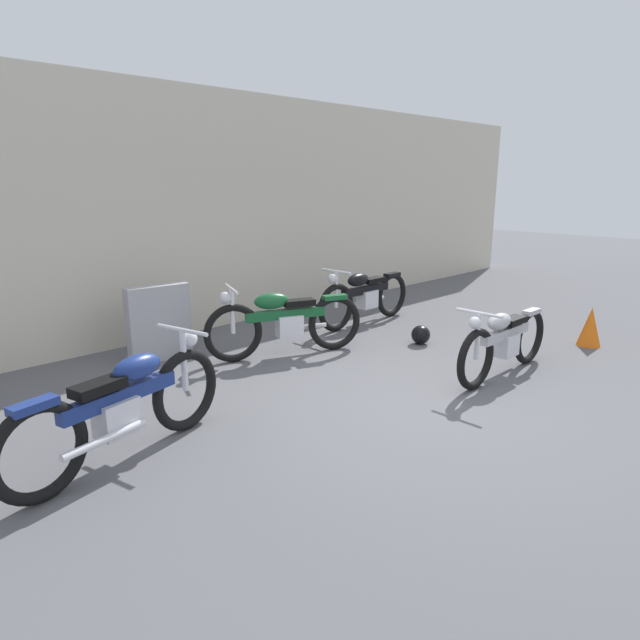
{
  "coord_description": "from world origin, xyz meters",
  "views": [
    {
      "loc": [
        -4.47,
        -3.08,
        2.25
      ],
      "look_at": [
        0.24,
        1.68,
        0.55
      ],
      "focal_mm": 30.75,
      "sensor_mm": 36.0,
      "label": 1
    }
  ],
  "objects_px": {
    "helmet": "(421,335)",
    "motorcycle_silver": "(504,341)",
    "motorcycle_blue": "(123,406)",
    "motorcycle_green": "(284,321)",
    "traffic_cone": "(590,327)",
    "motorcycle_black": "(365,296)",
    "stone_marker": "(159,323)"
  },
  "relations": [
    {
      "from": "motorcycle_blue",
      "to": "motorcycle_green",
      "type": "bearing_deg",
      "value": 10.23
    },
    {
      "from": "traffic_cone",
      "to": "motorcycle_green",
      "type": "distance_m",
      "value": 4.28
    },
    {
      "from": "motorcycle_silver",
      "to": "motorcycle_green",
      "type": "xyz_separation_m",
      "value": [
        -1.33,
        2.4,
        0.04
      ]
    },
    {
      "from": "stone_marker",
      "to": "motorcycle_silver",
      "type": "relative_size",
      "value": 0.49
    },
    {
      "from": "motorcycle_green",
      "to": "helmet",
      "type": "bearing_deg",
      "value": 173.36
    },
    {
      "from": "motorcycle_blue",
      "to": "motorcycle_silver",
      "type": "bearing_deg",
      "value": -29.38
    },
    {
      "from": "motorcycle_silver",
      "to": "motorcycle_blue",
      "type": "xyz_separation_m",
      "value": [
        -4.11,
        1.21,
        0.04
      ]
    },
    {
      "from": "stone_marker",
      "to": "helmet",
      "type": "distance_m",
      "value": 3.59
    },
    {
      "from": "motorcycle_black",
      "to": "motorcycle_green",
      "type": "height_order",
      "value": "motorcycle_green"
    },
    {
      "from": "traffic_cone",
      "to": "motorcycle_silver",
      "type": "bearing_deg",
      "value": 172.33
    },
    {
      "from": "traffic_cone",
      "to": "helmet",
      "type": "bearing_deg",
      "value": 133.28
    },
    {
      "from": "stone_marker",
      "to": "motorcycle_black",
      "type": "relative_size",
      "value": 0.46
    },
    {
      "from": "traffic_cone",
      "to": "motorcycle_green",
      "type": "xyz_separation_m",
      "value": [
        -3.34,
        2.67,
        0.19
      ]
    },
    {
      "from": "stone_marker",
      "to": "motorcycle_blue",
      "type": "distance_m",
      "value": 2.69
    },
    {
      "from": "motorcycle_silver",
      "to": "stone_marker",
      "type": "bearing_deg",
      "value": -52.6
    },
    {
      "from": "motorcycle_black",
      "to": "motorcycle_blue",
      "type": "distance_m",
      "value": 5.06
    },
    {
      "from": "traffic_cone",
      "to": "motorcycle_black",
      "type": "distance_m",
      "value": 3.31
    },
    {
      "from": "helmet",
      "to": "motorcycle_silver",
      "type": "xyz_separation_m",
      "value": [
        -0.39,
        -1.44,
        0.29
      ]
    },
    {
      "from": "traffic_cone",
      "to": "motorcycle_black",
      "type": "relative_size",
      "value": 0.26
    },
    {
      "from": "helmet",
      "to": "motorcycle_blue",
      "type": "bearing_deg",
      "value": -176.99
    },
    {
      "from": "traffic_cone",
      "to": "motorcycle_green",
      "type": "relative_size",
      "value": 0.27
    },
    {
      "from": "motorcycle_green",
      "to": "traffic_cone",
      "type": "bearing_deg",
      "value": 163.65
    },
    {
      "from": "helmet",
      "to": "motorcycle_blue",
      "type": "height_order",
      "value": "motorcycle_blue"
    },
    {
      "from": "motorcycle_black",
      "to": "motorcycle_green",
      "type": "distance_m",
      "value": 2.07
    },
    {
      "from": "stone_marker",
      "to": "motorcycle_blue",
      "type": "xyz_separation_m",
      "value": [
        -1.53,
        -2.21,
        -0.02
      ]
    },
    {
      "from": "helmet",
      "to": "motorcycle_blue",
      "type": "relative_size",
      "value": 0.13
    },
    {
      "from": "helmet",
      "to": "traffic_cone",
      "type": "xyz_separation_m",
      "value": [
        1.61,
        -1.71,
        0.14
      ]
    },
    {
      "from": "motorcycle_black",
      "to": "motorcycle_silver",
      "type": "height_order",
      "value": "motorcycle_black"
    },
    {
      "from": "helmet",
      "to": "motorcycle_green",
      "type": "relative_size",
      "value": 0.13
    },
    {
      "from": "helmet",
      "to": "motorcycle_silver",
      "type": "distance_m",
      "value": 1.53
    },
    {
      "from": "motorcycle_green",
      "to": "motorcycle_blue",
      "type": "height_order",
      "value": "motorcycle_blue"
    },
    {
      "from": "helmet",
      "to": "traffic_cone",
      "type": "distance_m",
      "value": 2.36
    }
  ]
}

